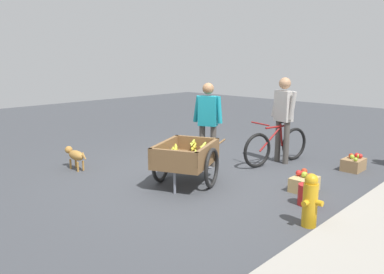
{
  "coord_description": "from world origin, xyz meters",
  "views": [
    {
      "loc": [
        4.52,
        4.27,
        2.02
      ],
      "look_at": [
        0.13,
        0.03,
        0.75
      ],
      "focal_mm": 35.53,
      "sensor_mm": 36.0,
      "label": 1
    }
  ],
  "objects_px": {
    "apple_crate": "(304,183)",
    "mixed_fruit_crate": "(354,164)",
    "bicycle": "(276,146)",
    "dog": "(75,155)",
    "fire_hydrant": "(310,200)",
    "cyclist_person": "(283,112)",
    "vendor_person": "(208,117)",
    "fruit_cart": "(186,158)",
    "plastic_bucket": "(306,195)"
  },
  "relations": [
    {
      "from": "fruit_cart",
      "to": "dog",
      "type": "distance_m",
      "value": 2.24
    },
    {
      "from": "bicycle",
      "to": "dog",
      "type": "relative_size",
      "value": 2.42
    },
    {
      "from": "fruit_cart",
      "to": "vendor_person",
      "type": "bearing_deg",
      "value": -155.98
    },
    {
      "from": "bicycle",
      "to": "fire_hydrant",
      "type": "xyz_separation_m",
      "value": [
        2.18,
        1.82,
        -0.02
      ]
    },
    {
      "from": "cyclist_person",
      "to": "plastic_bucket",
      "type": "height_order",
      "value": "cyclist_person"
    },
    {
      "from": "plastic_bucket",
      "to": "cyclist_person",
      "type": "bearing_deg",
      "value": -140.18
    },
    {
      "from": "bicycle",
      "to": "cyclist_person",
      "type": "relative_size",
      "value": 0.98
    },
    {
      "from": "dog",
      "to": "apple_crate",
      "type": "bearing_deg",
      "value": 117.17
    },
    {
      "from": "bicycle",
      "to": "dog",
      "type": "distance_m",
      "value": 3.81
    },
    {
      "from": "fruit_cart",
      "to": "mixed_fruit_crate",
      "type": "relative_size",
      "value": 4.13
    },
    {
      "from": "bicycle",
      "to": "fire_hydrant",
      "type": "relative_size",
      "value": 2.44
    },
    {
      "from": "cyclist_person",
      "to": "mixed_fruit_crate",
      "type": "relative_size",
      "value": 3.78
    },
    {
      "from": "dog",
      "to": "mixed_fruit_crate",
      "type": "height_order",
      "value": "dog"
    },
    {
      "from": "mixed_fruit_crate",
      "to": "bicycle",
      "type": "bearing_deg",
      "value": -65.08
    },
    {
      "from": "dog",
      "to": "apple_crate",
      "type": "relative_size",
      "value": 1.53
    },
    {
      "from": "plastic_bucket",
      "to": "mixed_fruit_crate",
      "type": "relative_size",
      "value": 0.68
    },
    {
      "from": "cyclist_person",
      "to": "fire_hydrant",
      "type": "height_order",
      "value": "cyclist_person"
    },
    {
      "from": "dog",
      "to": "fire_hydrant",
      "type": "xyz_separation_m",
      "value": [
        -0.73,
        4.28,
        0.06
      ]
    },
    {
      "from": "bicycle",
      "to": "apple_crate",
      "type": "xyz_separation_m",
      "value": [
        1.05,
        1.16,
        -0.22
      ]
    },
    {
      "from": "fruit_cart",
      "to": "apple_crate",
      "type": "xyz_separation_m",
      "value": [
        -1.04,
        1.54,
        -0.31
      ]
    },
    {
      "from": "vendor_person",
      "to": "mixed_fruit_crate",
      "type": "bearing_deg",
      "value": 127.61
    },
    {
      "from": "fire_hydrant",
      "to": "mixed_fruit_crate",
      "type": "xyz_separation_m",
      "value": [
        -2.77,
        -0.54,
        -0.21
      ]
    },
    {
      "from": "bicycle",
      "to": "mixed_fruit_crate",
      "type": "distance_m",
      "value": 1.42
    },
    {
      "from": "bicycle",
      "to": "plastic_bucket",
      "type": "bearing_deg",
      "value": 43.06
    },
    {
      "from": "apple_crate",
      "to": "mixed_fruit_crate",
      "type": "height_order",
      "value": "apple_crate"
    },
    {
      "from": "fruit_cart",
      "to": "plastic_bucket",
      "type": "xyz_separation_m",
      "value": [
        -0.54,
        1.84,
        -0.29
      ]
    },
    {
      "from": "fire_hydrant",
      "to": "plastic_bucket",
      "type": "relative_size",
      "value": 2.25
    },
    {
      "from": "dog",
      "to": "mixed_fruit_crate",
      "type": "xyz_separation_m",
      "value": [
        -3.5,
        3.74,
        -0.14
      ]
    },
    {
      "from": "cyclist_person",
      "to": "apple_crate",
      "type": "distance_m",
      "value": 1.86
    },
    {
      "from": "bicycle",
      "to": "dog",
      "type": "xyz_separation_m",
      "value": [
        2.91,
        -2.46,
        -0.08
      ]
    },
    {
      "from": "cyclist_person",
      "to": "apple_crate",
      "type": "bearing_deg",
      "value": 43.11
    },
    {
      "from": "cyclist_person",
      "to": "mixed_fruit_crate",
      "type": "bearing_deg",
      "value": 109.66
    },
    {
      "from": "dog",
      "to": "fire_hydrant",
      "type": "bearing_deg",
      "value": 99.72
    },
    {
      "from": "fire_hydrant",
      "to": "apple_crate",
      "type": "distance_m",
      "value": 1.32
    },
    {
      "from": "cyclist_person",
      "to": "fire_hydrant",
      "type": "distance_m",
      "value": 3.0
    },
    {
      "from": "cyclist_person",
      "to": "plastic_bucket",
      "type": "xyz_separation_m",
      "value": [
        1.71,
        1.42,
        -0.85
      ]
    },
    {
      "from": "fire_hydrant",
      "to": "vendor_person",
      "type": "bearing_deg",
      "value": -112.98
    },
    {
      "from": "vendor_person",
      "to": "cyclist_person",
      "type": "height_order",
      "value": "cyclist_person"
    },
    {
      "from": "dog",
      "to": "mixed_fruit_crate",
      "type": "distance_m",
      "value": 5.12
    },
    {
      "from": "fruit_cart",
      "to": "dog",
      "type": "xyz_separation_m",
      "value": [
        0.81,
        -2.08,
        -0.17
      ]
    },
    {
      "from": "plastic_bucket",
      "to": "mixed_fruit_crate",
      "type": "xyz_separation_m",
      "value": [
        -2.15,
        -0.18,
        -0.02
      ]
    },
    {
      "from": "vendor_person",
      "to": "cyclist_person",
      "type": "xyz_separation_m",
      "value": [
        -1.19,
        0.88,
        0.06
      ]
    },
    {
      "from": "dog",
      "to": "cyclist_person",
      "type": "bearing_deg",
      "value": 140.77
    },
    {
      "from": "bicycle",
      "to": "fire_hydrant",
      "type": "distance_m",
      "value": 2.83
    },
    {
      "from": "fire_hydrant",
      "to": "apple_crate",
      "type": "xyz_separation_m",
      "value": [
        -1.12,
        -0.66,
        -0.21
      ]
    },
    {
      "from": "fruit_cart",
      "to": "bicycle",
      "type": "distance_m",
      "value": 2.13
    },
    {
      "from": "vendor_person",
      "to": "bicycle",
      "type": "distance_m",
      "value": 1.47
    },
    {
      "from": "vendor_person",
      "to": "plastic_bucket",
      "type": "height_order",
      "value": "vendor_person"
    },
    {
      "from": "bicycle",
      "to": "plastic_bucket",
      "type": "height_order",
      "value": "bicycle"
    },
    {
      "from": "cyclist_person",
      "to": "dog",
      "type": "relative_size",
      "value": 2.47
    }
  ]
}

